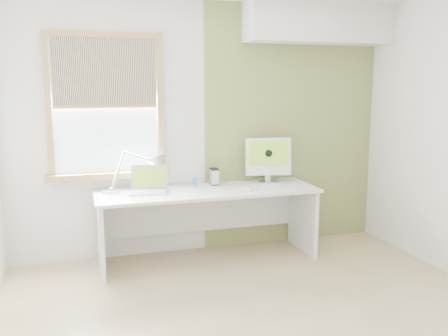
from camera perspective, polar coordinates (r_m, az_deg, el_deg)
name	(u,v)px	position (r m, az deg, el deg)	size (l,w,h in m)	color
room	(267,150)	(3.38, 5.21, 2.10)	(4.04, 3.54, 2.64)	tan
accent_wall	(292,127)	(5.37, 8.11, 4.90)	(2.00, 0.02, 2.60)	olive
soffit	(319,23)	(5.32, 11.25, 16.64)	(1.60, 0.40, 0.42)	white
window	(106,107)	(4.83, -13.89, 7.08)	(1.20, 0.14, 1.42)	#A58048
desk	(206,207)	(4.86, -2.13, -4.69)	(2.20, 0.70, 0.73)	white
desk_lamp	(151,168)	(4.81, -8.76, 0.00)	(0.73, 0.33, 0.40)	#B1B4B6
laptop	(149,186)	(4.70, -8.92, -2.09)	(0.41, 0.36, 0.25)	#B1B4B6
phone_dock	(195,185)	(4.83, -3.51, -1.99)	(0.07, 0.07, 0.12)	#B1B4B6
external_drive	(214,177)	(4.98, -1.19, -1.03)	(0.09, 0.14, 0.17)	#B1B4B6
imac	(268,158)	(5.09, 5.30, 1.25)	(0.49, 0.20, 0.47)	#B1B4B6
keyboard	(264,188)	(4.80, 4.74, -2.40)	(0.42, 0.17, 0.02)	white
mouse	(249,189)	(4.70, 3.05, -2.57)	(0.05, 0.09, 0.03)	white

